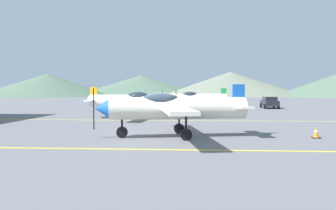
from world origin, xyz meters
TOP-DOWN VIEW (x-y plane):
  - ground_plane at (0.00, 0.00)m, footprint 400.00×400.00m
  - apron_line_near at (0.00, -3.41)m, footprint 80.00×0.16m
  - apron_line_far at (0.00, 8.56)m, footprint 80.00×0.16m
  - airplane_near at (1.08, -0.06)m, footprint 8.06×9.22m
  - airplane_mid at (-3.04, 10.44)m, footprint 8.04×9.23m
  - airplane_far at (2.91, 21.03)m, footprint 7.98×9.20m
  - car_sedan at (13.53, 26.65)m, footprint 2.24×4.41m
  - traffic_cone_front at (8.42, 0.04)m, footprint 0.36×0.36m
  - hill_left at (-63.74, 120.71)m, footprint 60.78×60.78m
  - hill_centerleft at (-24.15, 154.97)m, footprint 75.30×75.30m
  - hill_centerright at (23.45, 129.59)m, footprint 68.97×68.97m

SIDE VIEW (x-z plane):
  - ground_plane at x=0.00m, z-range 0.00..0.00m
  - apron_line_near at x=0.00m, z-range 0.00..0.01m
  - apron_line_far at x=0.00m, z-range 0.00..0.01m
  - traffic_cone_front at x=8.42m, z-range -0.01..0.58m
  - car_sedan at x=13.53m, z-range 0.03..1.65m
  - airplane_near at x=1.08m, z-range 0.17..2.93m
  - airplane_mid at x=-3.04m, z-range 0.17..2.93m
  - airplane_far at x=2.91m, z-range 0.17..2.93m
  - hill_left at x=-63.74m, z-range 0.00..10.63m
  - hill_centerleft at x=-24.15m, z-range 0.00..11.68m
  - hill_centerright at x=23.45m, z-range 0.00..11.83m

